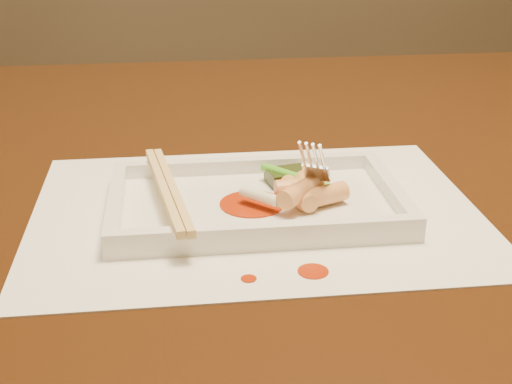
{
  "coord_description": "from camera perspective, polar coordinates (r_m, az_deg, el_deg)",
  "views": [
    {
      "loc": [
        -0.1,
        -0.73,
        1.02
      ],
      "look_at": [
        -0.03,
        -0.15,
        0.77
      ],
      "focal_mm": 50.0,
      "sensor_mm": 36.0,
      "label": 1
    }
  ],
  "objects": [
    {
      "name": "fork",
      "position": [
        0.64,
        6.06,
        6.18
      ],
      "size": [
        0.09,
        0.1,
        0.14
      ],
      "primitive_type": null,
      "color": "silver",
      "rests_on": "plate_base"
    },
    {
      "name": "scallion_white",
      "position": [
        0.62,
        0.34,
        -0.33
      ],
      "size": [
        0.04,
        0.03,
        0.01
      ],
      "primitive_type": "cylinder",
      "rotation": [
        1.57,
        0.0,
        0.81
      ],
      "color": "#EAEACC",
      "rests_on": "plate_base"
    },
    {
      "name": "plate_rim_left",
      "position": [
        0.64,
        -11.16,
        -0.78
      ],
      "size": [
        0.01,
        0.14,
        0.01
      ],
      "primitive_type": "cube",
      "color": "white",
      "rests_on": "plate_base"
    },
    {
      "name": "rice_cake_4",
      "position": [
        0.65,
        3.56,
        0.35
      ],
      "size": [
        0.05,
        0.02,
        0.02
      ],
      "primitive_type": "cylinder",
      "rotation": [
        1.57,
        0.0,
        1.65
      ],
      "color": "#F3BC71",
      "rests_on": "plate_base"
    },
    {
      "name": "sauce_blob_0",
      "position": [
        0.64,
        -0.32,
        -0.95
      ],
      "size": [
        0.06,
        0.06,
        0.0
      ],
      "primitive_type": "cylinder",
      "color": "#A82504",
      "rests_on": "plate_base"
    },
    {
      "name": "plate_rim_near",
      "position": [
        0.57,
        0.89,
        -3.23
      ],
      "size": [
        0.26,
        0.01,
        0.01
      ],
      "primitive_type": "cube",
      "color": "white",
      "rests_on": "plate_base"
    },
    {
      "name": "sauce_splatter_b",
      "position": [
        0.54,
        -0.59,
        -6.94
      ],
      "size": [
        0.01,
        0.01,
        0.0
      ],
      "primitive_type": "cylinder",
      "color": "#A82504",
      "rests_on": "placemat"
    },
    {
      "name": "plate_rim_right",
      "position": [
        0.66,
        10.7,
        0.28
      ],
      "size": [
        0.01,
        0.14,
        0.01
      ],
      "primitive_type": "cube",
      "color": "white",
      "rests_on": "plate_base"
    },
    {
      "name": "rice_cake_3",
      "position": [
        0.63,
        5.33,
        -0.29
      ],
      "size": [
        0.05,
        0.03,
        0.02
      ],
      "primitive_type": "cylinder",
      "rotation": [
        1.57,
        0.0,
        1.96
      ],
      "color": "#F3BC71",
      "rests_on": "plate_base"
    },
    {
      "name": "plate_rim_far",
      "position": [
        0.71,
        -0.72,
        2.17
      ],
      "size": [
        0.26,
        0.01,
        0.01
      ],
      "primitive_type": "cube",
      "color": "white",
      "rests_on": "plate_base"
    },
    {
      "name": "chopstick_a",
      "position": [
        0.63,
        -7.43,
        0.27
      ],
      "size": [
        0.03,
        0.19,
        0.01
      ],
      "primitive_type": "cube",
      "rotation": [
        0.0,
        0.0,
        0.15
      ],
      "color": "#E0B870",
      "rests_on": "plate_rim_near"
    },
    {
      "name": "plate_base",
      "position": [
        0.64,
        -0.0,
        -1.14
      ],
      "size": [
        0.26,
        0.16,
        0.01
      ],
      "primitive_type": "cube",
      "color": "white",
      "rests_on": "placemat"
    },
    {
      "name": "chopstick_b",
      "position": [
        0.63,
        -6.7,
        0.3
      ],
      "size": [
        0.03,
        0.19,
        0.01
      ],
      "primitive_type": "cube",
      "rotation": [
        0.0,
        0.0,
        0.15
      ],
      "color": "#E0B870",
      "rests_on": "plate_rim_near"
    },
    {
      "name": "rice_cake_2",
      "position": [
        0.62,
        3.61,
        0.04
      ],
      "size": [
        0.05,
        0.05,
        0.02
      ],
      "primitive_type": "cylinder",
      "rotation": [
        1.57,
        0.0,
        2.37
      ],
      "color": "#F3BC71",
      "rests_on": "plate_base"
    },
    {
      "name": "rice_cake_1",
      "position": [
        0.63,
        3.43,
        -0.1
      ],
      "size": [
        0.03,
        0.05,
        0.02
      ],
      "primitive_type": "cylinder",
      "rotation": [
        1.57,
        0.0,
        0.25
      ],
      "color": "#F3BC71",
      "rests_on": "plate_base"
    },
    {
      "name": "veg_piece",
      "position": [
        0.68,
        2.53,
        1.29
      ],
      "size": [
        0.04,
        0.04,
        0.01
      ],
      "primitive_type": "cube",
      "rotation": [
        0.0,
        0.0,
        0.22
      ],
      "color": "black",
      "rests_on": "plate_base"
    },
    {
      "name": "scallion_green",
      "position": [
        0.66,
        3.42,
        1.11
      ],
      "size": [
        0.06,
        0.07,
        0.01
      ],
      "primitive_type": "cylinder",
      "rotation": [
        1.57,
        0.0,
        0.73
      ],
      "color": "#3CA31A",
      "rests_on": "plate_base"
    },
    {
      "name": "rice_cake_0",
      "position": [
        0.64,
        3.89,
        0.25
      ],
      "size": [
        0.03,
        0.05,
        0.02
      ],
      "primitive_type": "cylinder",
      "rotation": [
        1.57,
        0.0,
        2.96
      ],
      "color": "#F3BC71",
      "rests_on": "plate_base"
    },
    {
      "name": "table",
      "position": [
        0.82,
        0.88,
        -3.5
      ],
      "size": [
        1.4,
        0.9,
        0.75
      ],
      "color": "black",
      "rests_on": "ground"
    },
    {
      "name": "placemat",
      "position": [
        0.64,
        -0.0,
        -1.53
      ],
      "size": [
        0.4,
        0.3,
        0.0
      ],
      "primitive_type": "cube",
      "color": "white",
      "rests_on": "table"
    },
    {
      "name": "sauce_splatter_a",
      "position": [
        0.55,
        4.59,
        -6.34
      ],
      "size": [
        0.02,
        0.02,
        0.0
      ],
      "primitive_type": "cylinder",
      "color": "#A82504",
      "rests_on": "placemat"
    }
  ]
}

